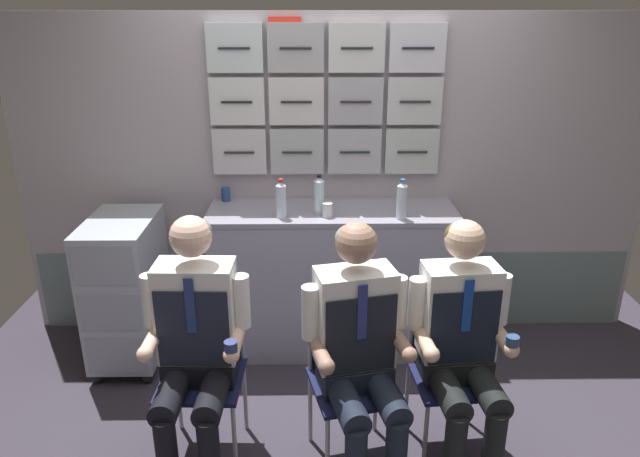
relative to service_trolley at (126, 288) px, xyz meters
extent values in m
cube|color=#AFA6AF|center=(1.32, 0.46, 0.56)|extent=(4.20, 0.06, 2.15)
cube|color=slate|center=(1.32, 0.42, -0.23)|extent=(4.12, 0.01, 0.57)
cube|color=silver|center=(0.71, 0.40, 0.78)|extent=(0.34, 0.06, 0.29)
cylinder|color=#202626|center=(0.71, 0.36, 0.78)|extent=(0.19, 0.01, 0.01)
cube|color=#ADB1B3|center=(1.08, 0.40, 0.78)|extent=(0.34, 0.06, 0.29)
cylinder|color=#282521|center=(1.08, 0.36, 0.78)|extent=(0.19, 0.01, 0.01)
cube|color=#AFADB6|center=(1.45, 0.40, 0.78)|extent=(0.34, 0.06, 0.29)
cylinder|color=black|center=(1.45, 0.36, 0.78)|extent=(0.19, 0.01, 0.01)
cube|color=#B5BFBB|center=(1.82, 0.40, 0.78)|extent=(0.34, 0.06, 0.29)
cylinder|color=#25212B|center=(1.82, 0.36, 0.78)|extent=(0.19, 0.01, 0.01)
cube|color=silver|center=(0.71, 0.40, 1.10)|extent=(0.34, 0.06, 0.29)
cylinder|color=black|center=(0.71, 0.36, 1.10)|extent=(0.19, 0.01, 0.01)
cube|color=silver|center=(1.08, 0.40, 1.10)|extent=(0.34, 0.06, 0.29)
cylinder|color=black|center=(1.08, 0.36, 1.10)|extent=(0.19, 0.01, 0.01)
cube|color=#A9ABB3|center=(1.45, 0.40, 1.10)|extent=(0.34, 0.06, 0.29)
cylinder|color=#2A2123|center=(1.45, 0.36, 1.10)|extent=(0.19, 0.01, 0.01)
cube|color=silver|center=(1.82, 0.40, 1.10)|extent=(0.34, 0.06, 0.29)
cylinder|color=#212426|center=(1.82, 0.36, 1.10)|extent=(0.19, 0.01, 0.01)
cube|color=silver|center=(0.71, 0.40, 1.42)|extent=(0.34, 0.06, 0.29)
cylinder|color=#282530|center=(0.71, 0.36, 1.42)|extent=(0.19, 0.01, 0.01)
cube|color=#A7A8AD|center=(1.08, 0.40, 1.42)|extent=(0.34, 0.06, 0.29)
cylinder|color=#29212C|center=(1.08, 0.36, 1.42)|extent=(0.19, 0.01, 0.01)
cube|color=silver|center=(1.45, 0.40, 1.42)|extent=(0.34, 0.06, 0.29)
cylinder|color=#1F2828|center=(1.45, 0.36, 1.42)|extent=(0.19, 0.01, 0.01)
cube|color=silver|center=(1.82, 0.40, 1.42)|extent=(0.34, 0.06, 0.29)
cylinder|color=#201D2F|center=(1.82, 0.36, 1.42)|extent=(0.19, 0.01, 0.01)
cube|color=red|center=(1.01, 0.41, 1.58)|extent=(0.20, 0.02, 0.05)
cube|color=#9A96A8|center=(1.30, 0.17, -0.04)|extent=(1.54, 0.52, 0.94)
cube|color=gray|center=(1.30, 0.17, 0.45)|extent=(1.57, 0.53, 0.03)
sphere|color=black|center=(-0.16, -0.27, -0.48)|extent=(0.07, 0.07, 0.07)
sphere|color=black|center=(0.15, -0.27, -0.48)|extent=(0.07, 0.07, 0.07)
sphere|color=black|center=(-0.16, 0.28, -0.48)|extent=(0.07, 0.07, 0.07)
sphere|color=black|center=(0.15, 0.28, -0.48)|extent=(0.07, 0.07, 0.07)
cube|color=#A9B0BC|center=(0.00, 0.00, 0.00)|extent=(0.40, 0.64, 0.89)
cube|color=#949BA8|center=(0.00, -0.32, -0.30)|extent=(0.35, 0.01, 0.24)
cube|color=#949BA8|center=(0.00, -0.32, 0.00)|extent=(0.35, 0.01, 0.24)
cube|color=#949BA8|center=(0.00, -0.32, 0.30)|extent=(0.35, 0.01, 0.24)
cylinder|color=#28282D|center=(0.00, -0.30, 0.43)|extent=(0.32, 0.02, 0.02)
cylinder|color=#A8AAAF|center=(0.44, -1.05, -0.30)|extent=(0.02, 0.02, 0.43)
cylinder|color=#A8AAAF|center=(0.80, -1.06, -0.30)|extent=(0.02, 0.02, 0.43)
cylinder|color=#A8AAAF|center=(0.45, -0.69, -0.30)|extent=(0.02, 0.02, 0.43)
cylinder|color=#A8AAAF|center=(0.81, -0.70, -0.30)|extent=(0.02, 0.02, 0.43)
cube|color=#15183D|center=(0.62, -0.88, -0.07)|extent=(0.41, 0.41, 0.02)
cube|color=#15183D|center=(0.63, -0.69, 0.14)|extent=(0.37, 0.04, 0.40)
cylinder|color=#A8AAAF|center=(0.45, -0.69, 0.14)|extent=(0.02, 0.02, 0.40)
cylinder|color=#A8AAAF|center=(0.81, -0.70, 0.14)|extent=(0.02, 0.02, 0.40)
cylinder|color=black|center=(0.52, -1.05, -0.01)|extent=(0.14, 0.39, 0.13)
cylinder|color=black|center=(0.71, -1.05, -0.01)|extent=(0.14, 0.39, 0.13)
cube|color=black|center=(0.62, -0.88, 0.00)|extent=(0.35, 0.21, 0.12)
cube|color=white|center=(0.62, -0.86, 0.30)|extent=(0.37, 0.22, 0.49)
cube|color=#1D2233|center=(0.62, -0.96, 0.26)|extent=(0.34, 0.02, 0.39)
cube|color=navy|center=(0.62, -0.97, 0.39)|extent=(0.04, 0.01, 0.27)
cylinder|color=white|center=(0.41, -0.85, 0.36)|extent=(0.08, 0.08, 0.27)
cylinder|color=beige|center=(0.43, -0.96, 0.20)|extent=(0.08, 0.25, 0.07)
sphere|color=beige|center=(0.42, -1.07, 0.20)|extent=(0.08, 0.08, 0.08)
cylinder|color=white|center=(0.84, -0.86, 0.36)|extent=(0.08, 0.08, 0.27)
cylinder|color=beige|center=(0.82, -0.97, 0.20)|extent=(0.08, 0.25, 0.07)
sphere|color=beige|center=(0.81, -1.08, 0.20)|extent=(0.08, 0.08, 0.08)
cylinder|color=navy|center=(0.81, -1.08, 0.24)|extent=(0.06, 0.06, 0.06)
sphere|color=beige|center=(0.62, -0.86, 0.68)|extent=(0.19, 0.19, 0.19)
ellipsoid|color=gray|center=(0.62, -0.84, 0.70)|extent=(0.20, 0.18, 0.14)
cylinder|color=#A8AAAF|center=(1.24, -1.15, -0.30)|extent=(0.02, 0.02, 0.43)
cylinder|color=#A8AAAF|center=(1.59, -1.07, -0.30)|extent=(0.02, 0.02, 0.43)
cylinder|color=#A8AAAF|center=(1.16, -0.80, -0.30)|extent=(0.02, 0.02, 0.43)
cylinder|color=#A8AAAF|center=(1.51, -0.72, -0.30)|extent=(0.02, 0.02, 0.43)
cube|color=#15183D|center=(1.38, -0.94, -0.07)|extent=(0.48, 0.48, 0.02)
cube|color=#15183D|center=(1.33, -0.75, 0.14)|extent=(0.36, 0.11, 0.40)
cylinder|color=#A8AAAF|center=(1.16, -0.80, 0.14)|extent=(0.02, 0.02, 0.40)
cylinder|color=#A8AAAF|center=(1.51, -0.72, 0.14)|extent=(0.02, 0.02, 0.40)
cylinder|color=black|center=(1.32, -1.13, -0.01)|extent=(0.21, 0.40, 0.13)
cylinder|color=black|center=(1.51, -1.08, -0.01)|extent=(0.21, 0.40, 0.13)
cube|color=black|center=(1.38, -0.94, 0.00)|extent=(0.38, 0.27, 0.12)
cube|color=white|center=(1.37, -0.92, 0.30)|extent=(0.40, 0.28, 0.48)
cube|color=black|center=(1.40, -1.02, 0.26)|extent=(0.33, 0.09, 0.39)
cube|color=navy|center=(1.40, -1.03, 0.38)|extent=(0.04, 0.02, 0.27)
cylinder|color=white|center=(1.17, -0.97, 0.35)|extent=(0.08, 0.08, 0.26)
cylinder|color=#9C7562|center=(1.21, -1.07, 0.20)|extent=(0.12, 0.25, 0.07)
sphere|color=#9C7562|center=(1.24, -1.17, 0.20)|extent=(0.08, 0.08, 0.08)
cylinder|color=white|center=(1.58, -0.87, 0.35)|extent=(0.08, 0.08, 0.26)
cylinder|color=#9C7562|center=(1.58, -0.98, 0.20)|extent=(0.12, 0.25, 0.07)
sphere|color=#9C7562|center=(1.61, -1.09, 0.20)|extent=(0.08, 0.08, 0.08)
sphere|color=#9C7562|center=(1.37, -0.92, 0.67)|extent=(0.19, 0.19, 0.19)
ellipsoid|color=gray|center=(1.37, -0.90, 0.69)|extent=(0.22, 0.21, 0.13)
cylinder|color=#A8AAAF|center=(1.72, -1.07, -0.30)|extent=(0.02, 0.02, 0.43)
cylinder|color=#A8AAAF|center=(2.07, -1.03, -0.30)|extent=(0.02, 0.02, 0.43)
cylinder|color=#A8AAAF|center=(1.68, -0.71, -0.30)|extent=(0.02, 0.02, 0.43)
cylinder|color=#A8AAAF|center=(2.04, -0.67, -0.30)|extent=(0.02, 0.02, 0.43)
cube|color=#15183D|center=(1.88, -0.87, -0.07)|extent=(0.44, 0.44, 0.02)
cube|color=#15183D|center=(1.86, -0.68, 0.14)|extent=(0.37, 0.06, 0.40)
cylinder|color=#A8AAAF|center=(1.68, -0.71, 0.14)|extent=(0.02, 0.02, 0.40)
cylinder|color=#A8AAAF|center=(2.04, -0.67, 0.14)|extent=(0.02, 0.02, 0.40)
cylinder|color=black|center=(1.82, -1.21, -0.24)|extent=(0.10, 0.10, 0.42)
cylinder|color=black|center=(2.00, -1.19, -0.24)|extent=(0.10, 0.10, 0.42)
cylinder|color=black|center=(1.80, -1.04, -0.01)|extent=(0.16, 0.38, 0.13)
cylinder|color=black|center=(1.98, -1.03, -0.01)|extent=(0.16, 0.38, 0.13)
cube|color=black|center=(1.88, -0.87, 0.00)|extent=(0.35, 0.23, 0.12)
cube|color=white|center=(1.88, -0.85, 0.29)|extent=(0.37, 0.23, 0.47)
cube|color=black|center=(1.88, -0.95, 0.25)|extent=(0.32, 0.04, 0.38)
cube|color=navy|center=(1.89, -0.96, 0.38)|extent=(0.04, 0.01, 0.26)
cylinder|color=white|center=(1.67, -0.87, 0.34)|extent=(0.08, 0.08, 0.25)
cylinder|color=beige|center=(1.70, -0.97, 0.20)|extent=(0.09, 0.24, 0.07)
sphere|color=beige|center=(1.71, -1.08, 0.20)|extent=(0.08, 0.08, 0.08)
cylinder|color=white|center=(2.08, -0.83, 0.34)|extent=(0.08, 0.08, 0.25)
cylinder|color=beige|center=(2.07, -0.94, 0.20)|extent=(0.09, 0.24, 0.07)
sphere|color=beige|center=(2.08, -1.04, 0.20)|extent=(0.08, 0.08, 0.08)
cylinder|color=navy|center=(2.08, -1.04, 0.24)|extent=(0.06, 0.06, 0.06)
sphere|color=beige|center=(1.88, -0.85, 0.66)|extent=(0.19, 0.19, 0.19)
ellipsoid|color=brown|center=(1.87, -0.84, 0.68)|extent=(0.20, 0.18, 0.13)
cylinder|color=silver|center=(1.71, -0.01, 0.56)|extent=(0.06, 0.06, 0.20)
cone|color=silver|center=(1.71, -0.01, 0.68)|extent=(0.06, 0.06, 0.02)
cylinder|color=blue|center=(1.71, -0.01, 0.70)|extent=(0.03, 0.03, 0.02)
cylinder|color=silver|center=(1.22, 0.10, 0.56)|extent=(0.06, 0.06, 0.20)
cone|color=silver|center=(1.22, 0.10, 0.68)|extent=(0.06, 0.06, 0.02)
cylinder|color=black|center=(1.22, 0.10, 0.70)|extent=(0.03, 0.03, 0.02)
cylinder|color=silver|center=(0.99, 0.02, 0.56)|extent=(0.06, 0.06, 0.20)
cone|color=silver|center=(0.99, 0.02, 0.67)|extent=(0.06, 0.06, 0.02)
cylinder|color=red|center=(0.99, 0.02, 0.69)|extent=(0.03, 0.03, 0.02)
cylinder|color=navy|center=(0.61, 0.35, 0.51)|extent=(0.06, 0.06, 0.09)
cylinder|color=#382114|center=(0.61, 0.35, 0.54)|extent=(0.05, 0.05, 0.01)
cylinder|color=silver|center=(1.27, 0.03, 0.50)|extent=(0.06, 0.06, 0.09)
cylinder|color=#382114|center=(1.27, 0.03, 0.54)|extent=(0.05, 0.05, 0.01)
camera|label=1|loc=(1.18, -3.33, 1.66)|focal=32.92mm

